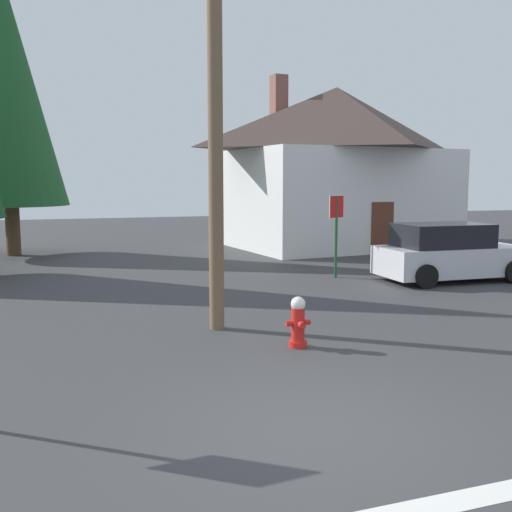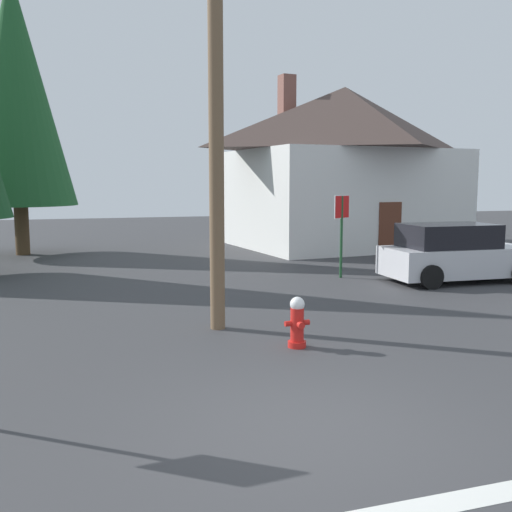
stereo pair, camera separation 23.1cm
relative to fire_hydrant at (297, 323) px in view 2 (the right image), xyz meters
The scene contains 8 objects.
ground_plane 3.35m from the fire_hydrant, 108.87° to the right, with size 80.00×80.00×0.10m, color #38383A.
lane_stop_bar 5.01m from the fire_hydrant, 95.59° to the right, with size 4.07×0.30×0.01m, color silver.
fire_hydrant is the anchor object (origin of this frame).
utility_pole 4.89m from the fire_hydrant, 120.43° to the left, with size 1.60×0.28×9.49m.
stop_sign_far 7.57m from the fire_hydrant, 58.63° to the left, with size 0.61×0.32×2.39m.
house 16.39m from the fire_hydrant, 61.40° to the left, with size 9.98×8.15×7.26m.
parked_car 8.26m from the fire_hydrant, 36.17° to the left, with size 4.18×2.16×1.62m.
pine_tree_mid_left 16.89m from the fire_hydrant, 109.56° to the left, with size 4.19×4.19×10.47m.
Camera 2 is at (-2.55, -5.96, 2.81)m, focal length 41.52 mm.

